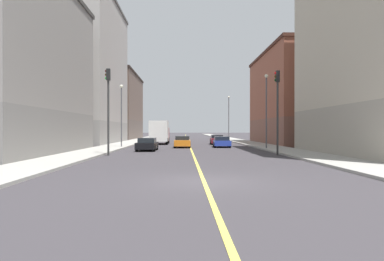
# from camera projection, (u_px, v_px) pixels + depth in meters

# --- Properties ---
(ground_plane) EXTENTS (400.00, 400.00, 0.00)m
(ground_plane) POSITION_uv_depth(u_px,v_px,m) (204.00, 181.00, 13.54)
(ground_plane) COLOR #373338
(ground_plane) RESTS_ON ground
(sidewalk_left) EXTENTS (3.47, 168.00, 0.15)m
(sidewalk_left) POSITION_uv_depth(u_px,v_px,m) (236.00, 140.00, 62.75)
(sidewalk_left) COLOR #9E9B93
(sidewalk_left) RESTS_ON ground
(sidewalk_right) EXTENTS (3.47, 168.00, 0.15)m
(sidewalk_right) POSITION_uv_depth(u_px,v_px,m) (139.00, 140.00, 62.30)
(sidewalk_right) COLOR #9E9B93
(sidewalk_right) RESTS_ON ground
(lane_center_stripe) EXTENTS (0.16, 154.00, 0.01)m
(lane_center_stripe) POSITION_uv_depth(u_px,v_px,m) (188.00, 141.00, 62.53)
(lane_center_stripe) COLOR #E5D14C
(lane_center_stripe) RESTS_ON ground
(building_left_mid) EXTENTS (11.13, 19.98, 12.95)m
(building_left_mid) POSITION_uv_depth(u_px,v_px,m) (301.00, 98.00, 48.72)
(building_left_mid) COLOR brown
(building_left_mid) RESTS_ON ground
(building_right_midblock) EXTENTS (11.13, 20.21, 20.67)m
(building_right_midblock) POSITION_uv_depth(u_px,v_px,m) (79.00, 72.00, 49.91)
(building_right_midblock) COLOR gray
(building_right_midblock) RESTS_ON ground
(building_right_distant) EXTENTS (11.13, 21.76, 13.61)m
(building_right_distant) POSITION_uv_depth(u_px,v_px,m) (111.00, 107.00, 72.23)
(building_right_distant) COLOR brown
(building_right_distant) RESTS_ON ground
(traffic_light_left_near) EXTENTS (0.40, 0.32, 6.70)m
(traffic_light_left_near) POSITION_uv_depth(u_px,v_px,m) (277.00, 101.00, 27.23)
(traffic_light_left_near) COLOR #2D2D2D
(traffic_light_left_near) RESTS_ON ground
(traffic_light_right_near) EXTENTS (0.40, 0.32, 6.79)m
(traffic_light_right_near) POSITION_uv_depth(u_px,v_px,m) (108.00, 100.00, 26.88)
(traffic_light_right_near) COLOR #2D2D2D
(traffic_light_right_near) RESTS_ON ground
(street_lamp_left_near) EXTENTS (0.36, 0.36, 7.53)m
(street_lamp_left_near) POSITION_uv_depth(u_px,v_px,m) (266.00, 104.00, 35.03)
(street_lamp_left_near) COLOR #4C4C51
(street_lamp_left_near) RESTS_ON ground
(street_lamp_right_near) EXTENTS (0.36, 0.36, 6.86)m
(street_lamp_right_near) POSITION_uv_depth(u_px,v_px,m) (121.00, 109.00, 38.16)
(street_lamp_right_near) COLOR #4C4C51
(street_lamp_right_near) RESTS_ON ground
(street_lamp_left_far) EXTENTS (0.36, 0.36, 8.10)m
(street_lamp_left_far) POSITION_uv_depth(u_px,v_px,m) (229.00, 114.00, 63.86)
(street_lamp_left_far) COLOR #4C4C51
(street_lamp_left_far) RESTS_ON ground
(car_blue) EXTENTS (2.04, 4.10, 1.23)m
(car_blue) POSITION_uv_depth(u_px,v_px,m) (222.00, 142.00, 39.57)
(car_blue) COLOR #23389E
(car_blue) RESTS_ON ground
(car_orange) EXTENTS (1.85, 4.03, 1.30)m
(car_orange) POSITION_uv_depth(u_px,v_px,m) (182.00, 142.00, 38.90)
(car_orange) COLOR orange
(car_orange) RESTS_ON ground
(car_black) EXTENTS (1.91, 4.12, 1.24)m
(car_black) POSITION_uv_depth(u_px,v_px,m) (147.00, 144.00, 33.02)
(car_black) COLOR black
(car_black) RESTS_ON ground
(car_maroon) EXTENTS (1.92, 4.57, 1.29)m
(car_maroon) POSITION_uv_depth(u_px,v_px,m) (217.00, 140.00, 47.28)
(car_maroon) COLOR maroon
(car_maroon) RESTS_ON ground
(box_truck) EXTENTS (2.51, 6.76, 3.20)m
(box_truck) POSITION_uv_depth(u_px,v_px,m) (160.00, 132.00, 47.75)
(box_truck) COLOR maroon
(box_truck) RESTS_ON ground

